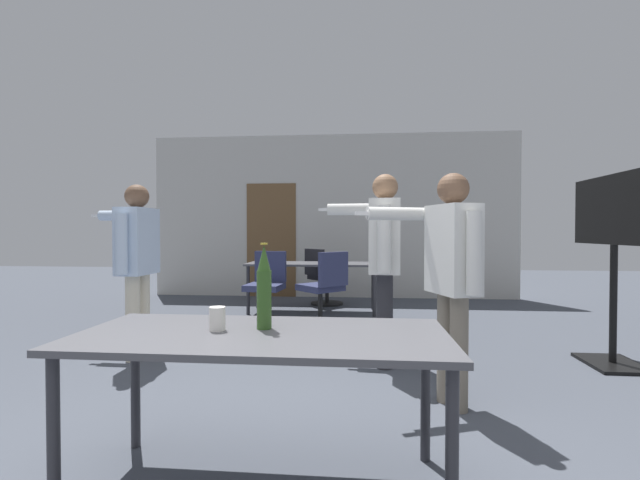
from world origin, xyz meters
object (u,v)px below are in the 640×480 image
office_chair_far_left (266,288)px  office_chair_mid_tucked (324,291)px  person_near_casual (451,265)px  office_chair_far_right (323,279)px  person_center_tall (383,251)px  drink_cup (217,319)px  person_right_polo (136,254)px  tv_screen (614,241)px  beer_bottle (264,288)px

office_chair_far_left → office_chair_mid_tucked: bearing=168.1°
person_near_casual → office_chair_far_right: 4.10m
person_center_tall → drink_cup: size_ratio=15.32×
person_right_polo → office_chair_mid_tucked: 2.30m
office_chair_mid_tucked → drink_cup: office_chair_mid_tucked is taller
person_right_polo → office_chair_far_right: 3.43m
tv_screen → beer_bottle: (-2.68, -1.98, -0.18)m
drink_cup → office_chair_far_right: bearing=89.0°
office_chair_far_left → office_chair_mid_tucked: (0.79, -0.25, 0.01)m
office_chair_far_left → drink_cup: (0.57, -3.66, 0.35)m
person_center_tall → person_right_polo: bearing=95.1°
tv_screen → office_chair_mid_tucked: size_ratio=1.81×
person_center_tall → person_near_casual: (0.40, -0.88, -0.06)m
person_right_polo → beer_bottle: person_right_polo is taller
office_chair_far_right → tv_screen: bearing=0.6°
office_chair_mid_tucked → person_right_polo: bearing=178.8°
office_chair_far_right → drink_cup: 4.92m
person_near_casual → drink_cup: bearing=108.9°
office_chair_far_left → drink_cup: 3.72m
person_right_polo → office_chair_far_left: (0.84, 1.79, -0.55)m
person_right_polo → person_near_casual: (2.68, -0.86, -0.02)m
person_center_tall → office_chair_far_right: bearing=19.3°
tv_screen → person_center_tall: 2.02m
person_right_polo → office_chair_far_left: size_ratio=1.78×
person_near_casual → office_chair_far_left: person_near_casual is taller
office_chair_far_left → person_right_polo: bearing=70.8°
person_right_polo → person_center_tall: person_center_tall is taller
person_near_casual → beer_bottle: size_ratio=3.87×
person_right_polo → office_chair_mid_tucked: person_right_polo is taller
person_right_polo → office_chair_far_left: bearing=-24.2°
person_near_casual → office_chair_mid_tucked: person_near_casual is taller
person_right_polo → office_chair_mid_tucked: bearing=-45.7°
office_chair_far_left → beer_bottle: bearing=108.2°
tv_screen → person_right_polo: tv_screen is taller
person_center_tall → beer_bottle: size_ratio=4.15×
tv_screen → person_center_tall: (-2.02, -0.15, -0.09)m
tv_screen → drink_cup: (-2.89, -2.04, -0.32)m
person_center_tall → office_chair_mid_tucked: (-0.65, 1.52, -0.57)m
office_chair_mid_tucked → person_center_tall: bearing=-111.2°
person_near_casual → office_chair_far_right: person_near_casual is taller
tv_screen → office_chair_far_left: (-3.46, 1.63, -0.67)m
person_near_casual → office_chair_far_right: size_ratio=1.74×
office_chair_mid_tucked → tv_screen: bearing=-71.7°
office_chair_far_left → beer_bottle: (0.78, -3.61, 0.49)m
person_center_tall → drink_cup: (-0.87, -1.89, -0.23)m
office_chair_far_left → beer_bottle: beer_bottle is taller
person_near_casual → office_chair_mid_tucked: (-1.06, 2.40, -0.52)m
beer_bottle → office_chair_far_left: bearing=102.3°
drink_cup → person_center_tall: bearing=65.3°
office_chair_far_right → drink_cup: bearing=-44.8°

